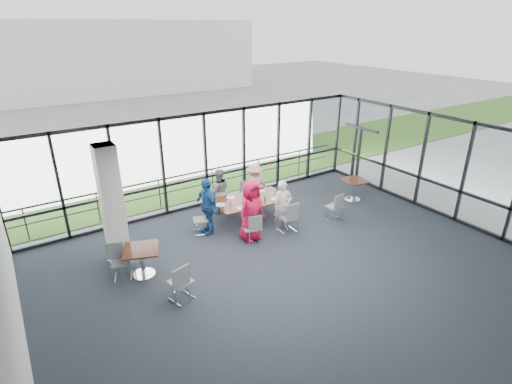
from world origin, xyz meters
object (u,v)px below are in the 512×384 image
main_table (251,202)px  diner_near_right (283,206)px  diner_far_left (219,191)px  chair_main_nl (250,228)px  side_table_right (354,183)px  structural_column (112,206)px  chair_main_nr (288,217)px  chair_spare_r (334,207)px  diner_end (207,206)px  chair_main_end (201,220)px  chair_spare_la (181,282)px  diner_near_left (251,211)px  chair_spare_lb (121,262)px  chair_main_fr (248,194)px  diner_far_right (254,185)px  chair_main_fl (220,199)px  side_table_left (141,253)px

main_table → diner_near_right: diner_near_right is taller
diner_near_right → diner_far_left: 2.32m
chair_main_nl → side_table_right: bearing=22.6°
structural_column → chair_main_nr: structural_column is taller
structural_column → chair_spare_r: bearing=-11.8°
diner_end → chair_main_end: 0.49m
diner_end → chair_spare_la: 3.18m
main_table → side_table_right: bearing=-4.0°
diner_end → chair_main_nl: bearing=27.7°
structural_column → chair_spare_la: (0.72, -2.37, -1.12)m
main_table → diner_near_left: diner_near_left is taller
main_table → diner_near_right: (0.51, -0.99, 0.13)m
side_table_right → diner_near_right: 3.42m
structural_column → main_table: (4.14, 0.06, -0.95)m
chair_main_nl → chair_main_nr: size_ratio=0.88×
side_table_right → chair_spare_lb: size_ratio=1.03×
diner_near_right → diner_near_left: bearing=-161.1°
diner_far_left → side_table_right: bearing=176.1°
side_table_right → chair_main_nl: 4.64m
side_table_right → chair_main_fr: size_ratio=1.12×
diner_far_right → chair_main_fl: bearing=-15.2°
diner_near_right → chair_spare_lb: bearing=-162.0°
structural_column → chair_main_fl: structural_column is taller
diner_end → chair_main_nl: size_ratio=2.06×
chair_main_fr → diner_end: bearing=35.8°
chair_main_nr → chair_main_fl: size_ratio=1.10×
main_table → chair_main_fr: (0.57, 1.04, -0.24)m
side_table_right → diner_far_left: (-4.45, 1.69, 0.14)m
diner_near_right → chair_main_end: (-2.17, 1.15, -0.35)m
main_table → chair_main_nr: bearing=-60.9°
chair_main_fl → chair_spare_r: bearing=129.8°
chair_main_fl → diner_end: bearing=41.2°
chair_spare_la → chair_spare_lb: chair_spare_la is taller
side_table_right → chair_main_end: chair_main_end is taller
main_table → diner_far_left: 1.22m
chair_main_nr → chair_main_fr: chair_main_nr is taller
side_table_left → diner_far_right: diner_far_right is taller
main_table → chair_spare_r: bearing=-26.9°
chair_main_end → diner_near_right: bearing=80.8°
diner_near_left → chair_main_fr: bearing=49.7°
chair_main_fl → diner_near_right: bearing=107.2°
diner_far_left → chair_spare_r: size_ratio=1.68×
diner_end → chair_spare_r: bearing=62.3°
chair_main_fr → diner_near_left: bearing=69.9°
side_table_left → diner_near_right: diner_near_right is taller
diner_far_right → chair_main_nl: diner_far_right is taller
diner_end → chair_main_end: (-0.19, 0.10, -0.44)m
chair_spare_lb → chair_spare_r: size_ratio=0.98×
chair_main_nr → side_table_right: bearing=13.4°
diner_near_right → chair_main_nl: diner_near_right is taller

